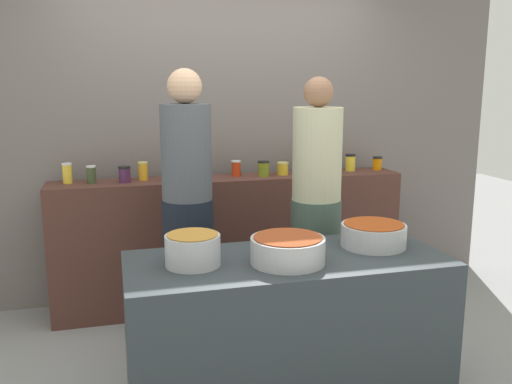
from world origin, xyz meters
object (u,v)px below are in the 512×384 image
at_px(preserve_jar_2, 125,174).
at_px(preserve_jar_13, 377,163).
at_px(preserve_jar_5, 197,169).
at_px(preserve_jar_4, 167,173).
at_px(cooking_pot_right, 373,235).
at_px(cook_in_cap, 316,224).
at_px(preserve_jar_1, 91,175).
at_px(preserve_jar_10, 314,164).
at_px(preserve_jar_6, 236,168).
at_px(cook_with_tongs, 188,222).
at_px(preserve_jar_12, 350,162).
at_px(cooking_pot_left, 193,250).
at_px(preserve_jar_11, 333,166).
at_px(preserve_jar_8, 283,168).
at_px(preserve_jar_0, 67,173).
at_px(cooking_pot_center, 288,250).
at_px(preserve_jar_9, 302,165).
at_px(preserve_jar_3, 143,171).
at_px(preserve_jar_7, 264,169).

bearing_deg(preserve_jar_2, preserve_jar_13, 1.72).
distance_m(preserve_jar_5, preserve_jar_13, 1.50).
bearing_deg(preserve_jar_4, cooking_pot_right, -51.88).
xyz_separation_m(preserve_jar_2, cook_in_cap, (1.20, -0.72, -0.27)).
bearing_deg(preserve_jar_4, preserve_jar_1, 177.55).
bearing_deg(preserve_jar_10, preserve_jar_6, -177.15).
bearing_deg(cooking_pot_right, cook_with_tongs, 141.80).
distance_m(preserve_jar_1, cook_in_cap, 1.63).
relative_size(preserve_jar_12, cooking_pot_left, 0.49).
distance_m(preserve_jar_6, preserve_jar_11, 0.79).
distance_m(preserve_jar_4, preserve_jar_12, 1.51).
bearing_deg(preserve_jar_5, preserve_jar_6, -1.24).
height_order(preserve_jar_5, cook_with_tongs, cook_with_tongs).
bearing_deg(preserve_jar_10, preserve_jar_8, -167.93).
height_order(preserve_jar_0, cook_with_tongs, cook_with_tongs).
bearing_deg(preserve_jar_8, cooking_pot_center, -106.65).
relative_size(preserve_jar_11, cooking_pot_left, 0.38).
xyz_separation_m(preserve_jar_6, preserve_jar_13, (1.20, 0.01, -0.01)).
bearing_deg(preserve_jar_0, cook_with_tongs, -39.32).
bearing_deg(preserve_jar_0, preserve_jar_9, -0.47).
bearing_deg(preserve_jar_10, preserve_jar_3, -179.05).
xyz_separation_m(preserve_jar_9, preserve_jar_12, (0.42, 0.02, 0.00)).
relative_size(preserve_jar_3, cooking_pot_center, 0.35).
distance_m(cooking_pot_left, cooking_pot_right, 1.03).
bearing_deg(preserve_jar_13, preserve_jar_12, 177.23).
xyz_separation_m(preserve_jar_4, preserve_jar_6, (0.54, 0.06, 0.00)).
bearing_deg(preserve_jar_7, cook_with_tongs, -140.22).
xyz_separation_m(preserve_jar_2, preserve_jar_12, (1.80, 0.07, 0.01)).
relative_size(preserve_jar_3, preserve_jar_5, 1.05).
height_order(preserve_jar_7, cooking_pot_left, preserve_jar_7).
distance_m(preserve_jar_9, preserve_jar_12, 0.42).
height_order(preserve_jar_9, preserve_jar_11, preserve_jar_9).
bearing_deg(preserve_jar_8, preserve_jar_3, 177.95).
height_order(preserve_jar_11, preserve_jar_12, preserve_jar_12).
xyz_separation_m(preserve_jar_4, preserve_jar_12, (1.50, 0.08, 0.01)).
xyz_separation_m(preserve_jar_3, preserve_jar_11, (1.49, -0.04, -0.01)).
height_order(preserve_jar_0, preserve_jar_9, preserve_jar_0).
relative_size(preserve_jar_2, preserve_jar_9, 0.89).
bearing_deg(preserve_jar_9, cook_with_tongs, -148.38).
relative_size(preserve_jar_8, cook_in_cap, 0.06).
bearing_deg(preserve_jar_11, preserve_jar_12, 15.33).
bearing_deg(cooking_pot_center, preserve_jar_8, 73.35).
xyz_separation_m(preserve_jar_2, cooking_pot_center, (0.76, -1.46, -0.19)).
relative_size(preserve_jar_10, preserve_jar_11, 1.26).
xyz_separation_m(preserve_jar_8, cooking_pot_center, (-0.44, -1.49, -0.18)).
height_order(preserve_jar_0, preserve_jar_7, preserve_jar_0).
bearing_deg(cook_with_tongs, preserve_jar_7, 39.78).
relative_size(preserve_jar_9, cooking_pot_left, 0.47).
bearing_deg(preserve_jar_9, preserve_jar_3, 179.52).
distance_m(preserve_jar_10, preserve_jar_11, 0.15).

